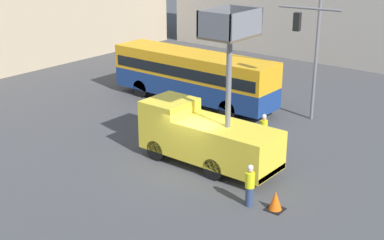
# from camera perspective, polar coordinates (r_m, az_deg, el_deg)

# --- Properties ---
(ground_plane) EXTENTS (120.00, 120.00, 0.00)m
(ground_plane) POSITION_cam_1_polar(r_m,az_deg,el_deg) (24.72, -0.35, -5.20)
(ground_plane) COLOR #424244
(utility_truck) EXTENTS (2.35, 6.76, 7.32)m
(utility_truck) POSITION_cam_1_polar(r_m,az_deg,el_deg) (24.49, 1.51, -1.43)
(utility_truck) COLOR yellow
(utility_truck) RESTS_ON ground_plane
(city_bus) EXTENTS (2.54, 11.14, 3.22)m
(city_bus) POSITION_cam_1_polar(r_m,az_deg,el_deg) (33.31, 0.11, 4.96)
(city_bus) COLOR navy
(city_bus) RESTS_ON ground_plane
(traffic_light_pole) EXTENTS (3.60, 3.35, 6.85)m
(traffic_light_pole) POSITION_cam_1_polar(r_m,az_deg,el_deg) (29.54, 12.50, 7.90)
(traffic_light_pole) COLOR slate
(traffic_light_pole) RESTS_ON ground_plane
(road_worker_near_truck) EXTENTS (0.38, 0.38, 1.78)m
(road_worker_near_truck) POSITION_cam_1_polar(r_m,az_deg,el_deg) (21.33, 6.18, -6.97)
(road_worker_near_truck) COLOR navy
(road_worker_near_truck) RESTS_ON ground_plane
(road_worker_directing) EXTENTS (0.38, 0.38, 1.76)m
(road_worker_directing) POSITION_cam_1_polar(r_m,az_deg,el_deg) (26.98, 7.64, -1.16)
(road_worker_directing) COLOR navy
(road_worker_directing) RESTS_ON ground_plane
(traffic_cone_near_truck) EXTENTS (0.69, 0.69, 0.79)m
(traffic_cone_near_truck) POSITION_cam_1_polar(r_m,az_deg,el_deg) (21.41, 8.89, -8.55)
(traffic_cone_near_truck) COLOR black
(traffic_cone_near_truck) RESTS_ON ground_plane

